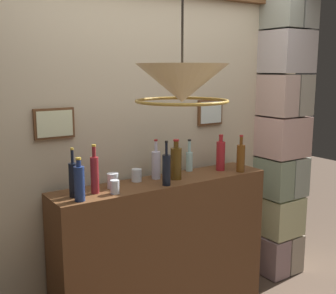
{
  "coord_description": "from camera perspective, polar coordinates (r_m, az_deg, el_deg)",
  "views": [
    {
      "loc": [
        -1.58,
        -1.57,
        1.85
      ],
      "look_at": [
        0.0,
        0.79,
        1.33
      ],
      "focal_mm": 44.84,
      "sensor_mm": 36.0,
      "label": 1
    }
  ],
  "objects": [
    {
      "name": "liquor_bottle_port",
      "position": [
        2.7,
        -9.95,
        -3.59
      ],
      "size": [
        0.05,
        0.05,
        0.32
      ],
      "color": "maroon",
      "rests_on": "bar_shelf_unit"
    },
    {
      "name": "liquor_bottle_whiskey",
      "position": [
        3.29,
        7.16,
        -1.11
      ],
      "size": [
        0.07,
        0.07,
        0.28
      ],
      "color": "#A32026",
      "rests_on": "bar_shelf_unit"
    },
    {
      "name": "liquor_bottle_sherry",
      "position": [
        3.0,
        1.1,
        -2.13
      ],
      "size": [
        0.08,
        0.08,
        0.29
      ],
      "color": "#583D13",
      "rests_on": "bar_shelf_unit"
    },
    {
      "name": "pendant_lamp",
      "position": [
        2.15,
        1.92,
        8.52
      ],
      "size": [
        0.48,
        0.48,
        0.64
      ],
      "color": "beige"
    },
    {
      "name": "liquor_bottle_vermouth",
      "position": [
        3.25,
        2.91,
        -1.75
      ],
      "size": [
        0.05,
        0.05,
        0.25
      ],
      "color": "#A3CDC8",
      "rests_on": "bar_shelf_unit"
    },
    {
      "name": "liquor_bottle_brandy",
      "position": [
        3.01,
        -1.64,
        -2.35
      ],
      "size": [
        0.06,
        0.06,
        0.29
      ],
      "color": "silver",
      "rests_on": "bar_shelf_unit"
    },
    {
      "name": "liquor_bottle_rum",
      "position": [
        2.56,
        -11.96,
        -4.78
      ],
      "size": [
        0.06,
        0.06,
        0.27
      ],
      "color": "navy",
      "rests_on": "bar_shelf_unit"
    },
    {
      "name": "stone_pillar",
      "position": [
        3.85,
        15.04,
        1.46
      ],
      "size": [
        0.39,
        0.39,
        2.53
      ],
      "color": "gray",
      "rests_on": "ground"
    },
    {
      "name": "bar_shelf_unit",
      "position": [
        3.17,
        -0.52,
        -14.0
      ],
      "size": [
        1.64,
        0.35,
        1.08
      ],
      "primitive_type": "cube",
      "color": "brown",
      "rests_on": "ground"
    },
    {
      "name": "glass_tumbler_rocks",
      "position": [
        2.69,
        -7.24,
        -5.4
      ],
      "size": [
        0.06,
        0.06,
        0.09
      ],
      "color": "silver",
      "rests_on": "bar_shelf_unit"
    },
    {
      "name": "liquor_bottle_bourbon",
      "position": [
        3.26,
        9.86,
        -1.42
      ],
      "size": [
        0.06,
        0.06,
        0.29
      ],
      "color": "brown",
      "rests_on": "bar_shelf_unit"
    },
    {
      "name": "panelled_rear_partition",
      "position": [
        3.14,
        -3.07,
        1.65
      ],
      "size": [
        3.22,
        0.15,
        2.6
      ],
      "color": "#BCAD8E",
      "rests_on": "ground"
    },
    {
      "name": "liquor_bottle_gin",
      "position": [
        2.84,
        -0.21,
        -3.02
      ],
      "size": [
        0.06,
        0.06,
        0.31
      ],
      "color": "black",
      "rests_on": "bar_shelf_unit"
    },
    {
      "name": "liquor_bottle_amaro",
      "position": [
        2.65,
        -12.77,
        -4.25
      ],
      "size": [
        0.05,
        0.05,
        0.31
      ],
      "color": "black",
      "rests_on": "bar_shelf_unit"
    },
    {
      "name": "glass_tumbler_shot",
      "position": [
        2.82,
        -7.52,
        -4.55
      ],
      "size": [
        0.08,
        0.08,
        0.1
      ],
      "color": "silver",
      "rests_on": "bar_shelf_unit"
    },
    {
      "name": "glass_tumbler_highball",
      "position": [
        2.97,
        -4.3,
        -3.84
      ],
      "size": [
        0.07,
        0.07,
        0.09
      ],
      "color": "silver",
      "rests_on": "bar_shelf_unit"
    }
  ]
}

